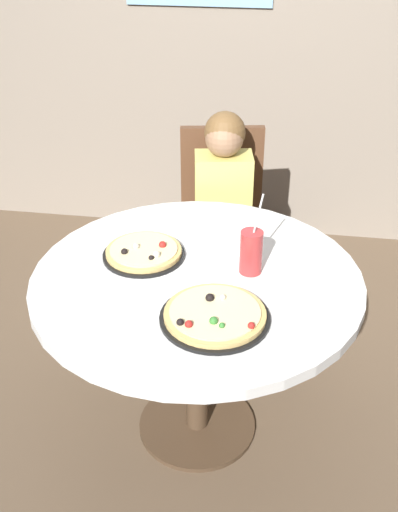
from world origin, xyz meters
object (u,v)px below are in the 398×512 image
object	(u,v)px
soda_cup	(251,252)
chair_wooden	(222,215)
pizza_veggie	(215,315)
pizza_cheese	(144,252)
dining_table	(197,299)
diner_child	(223,242)
plate_small	(224,239)

from	to	relation	value
soda_cup	chair_wooden	bearing A→B (deg)	103.54
chair_wooden	pizza_veggie	world-z (taller)	chair_wooden
pizza_cheese	dining_table	bearing A→B (deg)	-24.47
soda_cup	dining_table	bearing A→B (deg)	-163.28
diner_child	plate_small	xyz separation A→B (m)	(0.05, -0.44, 0.27)
pizza_veggie	plate_small	size ratio (longest dim) A/B	1.97
chair_wooden	pizza_cheese	size ratio (longest dim) A/B	3.12
pizza_cheese	plate_small	world-z (taller)	pizza_cheese
pizza_cheese	pizza_veggie	bearing A→B (deg)	-47.67
pizza_cheese	soda_cup	size ratio (longest dim) A/B	0.99
pizza_veggie	soda_cup	xyz separation A→B (m)	(0.09, 0.30, 0.06)
dining_table	pizza_veggie	distance (m)	0.29
diner_child	plate_small	distance (m)	0.52
chair_wooden	pizza_cheese	bearing A→B (deg)	-104.13
chair_wooden	soda_cup	world-z (taller)	soda_cup
dining_table	soda_cup	xyz separation A→B (m)	(0.18, 0.06, 0.18)
chair_wooden	pizza_veggie	distance (m)	1.16
chair_wooden	pizza_veggie	xyz separation A→B (m)	(0.11, -1.13, 0.24)
dining_table	diner_child	xyz separation A→B (m)	(0.01, 0.70, -0.16)
diner_child	pizza_veggie	xyz separation A→B (m)	(0.08, -0.95, 0.28)
pizza_veggie	plate_small	distance (m)	0.51
chair_wooden	plate_small	world-z (taller)	chair_wooden
pizza_cheese	plate_small	distance (m)	0.32
dining_table	soda_cup	world-z (taller)	soda_cup
diner_child	pizza_veggie	world-z (taller)	diner_child
dining_table	soda_cup	bearing A→B (deg)	16.72
chair_wooden	plate_small	xyz separation A→B (m)	(0.08, -0.62, 0.22)
diner_child	pizza_cheese	xyz separation A→B (m)	(-0.23, -0.61, 0.28)
plate_small	dining_table	bearing A→B (deg)	-103.55
soda_cup	diner_child	bearing A→B (deg)	104.80
dining_table	pizza_cheese	distance (m)	0.26
soda_cup	plate_small	xyz separation A→B (m)	(-0.12, 0.21, -0.08)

